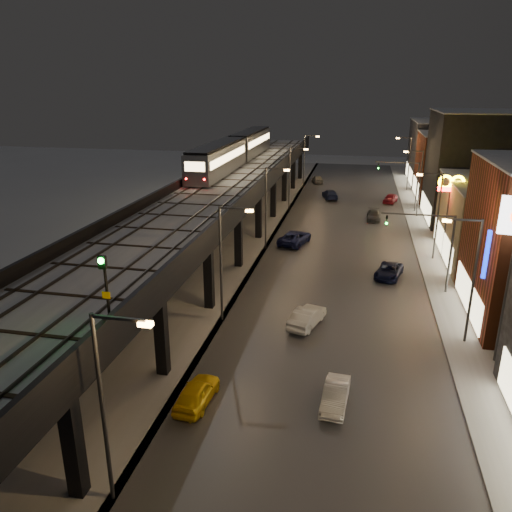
{
  "coord_description": "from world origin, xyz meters",
  "views": [
    {
      "loc": [
        8.98,
        -20.6,
        17.28
      ],
      "look_at": [
        1.73,
        14.19,
        5.0
      ],
      "focal_mm": 35.0,
      "sensor_mm": 36.0,
      "label": 1
    }
  ],
  "objects_px": {
    "rail_signal": "(104,276)",
    "car_onc_silver": "(335,396)",
    "car_mid_dark": "(330,195)",
    "car_near_white": "(307,317)",
    "subway_train": "(236,150)",
    "car_far_white": "(317,179)",
    "car_onc_red": "(390,199)",
    "car_taxi": "(197,393)",
    "car_mid_silver": "(295,238)",
    "car_onc_white": "(374,216)",
    "car_onc_dark": "(389,272)"
  },
  "relations": [
    {
      "from": "subway_train",
      "to": "car_far_white",
      "type": "distance_m",
      "value": 24.96
    },
    {
      "from": "subway_train",
      "to": "car_onc_white",
      "type": "distance_m",
      "value": 21.46
    },
    {
      "from": "car_mid_dark",
      "to": "car_onc_white",
      "type": "distance_m",
      "value": 13.78
    },
    {
      "from": "car_onc_dark",
      "to": "car_onc_silver",
      "type": "bearing_deg",
      "value": -86.41
    },
    {
      "from": "car_mid_dark",
      "to": "car_onc_white",
      "type": "xyz_separation_m",
      "value": [
        6.58,
        -12.11,
        -0.08
      ]
    },
    {
      "from": "car_onc_white",
      "to": "car_near_white",
      "type": "bearing_deg",
      "value": -99.27
    },
    {
      "from": "rail_signal",
      "to": "car_onc_white",
      "type": "distance_m",
      "value": 49.74
    },
    {
      "from": "car_mid_dark",
      "to": "car_far_white",
      "type": "distance_m",
      "value": 13.37
    },
    {
      "from": "car_mid_dark",
      "to": "car_mid_silver",
      "type": "bearing_deg",
      "value": 70.83
    },
    {
      "from": "car_onc_red",
      "to": "car_near_white",
      "type": "bearing_deg",
      "value": -83.57
    },
    {
      "from": "rail_signal",
      "to": "car_mid_dark",
      "type": "bearing_deg",
      "value": 83.57
    },
    {
      "from": "subway_train",
      "to": "car_taxi",
      "type": "distance_m",
      "value": 48.6
    },
    {
      "from": "car_onc_silver",
      "to": "car_onc_red",
      "type": "relative_size",
      "value": 0.97
    },
    {
      "from": "car_onc_white",
      "to": "car_onc_red",
      "type": "bearing_deg",
      "value": 76.52
    },
    {
      "from": "subway_train",
      "to": "car_far_white",
      "type": "height_order",
      "value": "subway_train"
    },
    {
      "from": "car_taxi",
      "to": "car_onc_white",
      "type": "height_order",
      "value": "car_taxi"
    },
    {
      "from": "rail_signal",
      "to": "car_onc_silver",
      "type": "xyz_separation_m",
      "value": [
        10.57,
        5.11,
        -8.39
      ]
    },
    {
      "from": "car_mid_silver",
      "to": "car_onc_red",
      "type": "relative_size",
      "value": 1.38
    },
    {
      "from": "car_onc_red",
      "to": "car_taxi",
      "type": "bearing_deg",
      "value": -86.63
    },
    {
      "from": "car_mid_silver",
      "to": "car_far_white",
      "type": "height_order",
      "value": "car_mid_silver"
    },
    {
      "from": "rail_signal",
      "to": "car_onc_red",
      "type": "height_order",
      "value": "rail_signal"
    },
    {
      "from": "car_far_white",
      "to": "car_onc_silver",
      "type": "distance_m",
      "value": 67.56
    },
    {
      "from": "car_mid_silver",
      "to": "car_onc_silver",
      "type": "xyz_separation_m",
      "value": [
        6.24,
        -29.5,
        -0.13
      ]
    },
    {
      "from": "car_taxi",
      "to": "car_mid_silver",
      "type": "distance_m",
      "value": 30.98
    },
    {
      "from": "car_mid_silver",
      "to": "car_onc_dark",
      "type": "distance_m",
      "value": 13.17
    },
    {
      "from": "car_mid_dark",
      "to": "car_onc_red",
      "type": "xyz_separation_m",
      "value": [
        9.25,
        -1.01,
        -0.03
      ]
    },
    {
      "from": "rail_signal",
      "to": "car_onc_red",
      "type": "relative_size",
      "value": 0.86
    },
    {
      "from": "subway_train",
      "to": "car_mid_dark",
      "type": "height_order",
      "value": "subway_train"
    },
    {
      "from": "car_mid_dark",
      "to": "car_onc_red",
      "type": "bearing_deg",
      "value": 160.05
    },
    {
      "from": "rail_signal",
      "to": "car_taxi",
      "type": "bearing_deg",
      "value": 51.96
    },
    {
      "from": "car_onc_dark",
      "to": "car_far_white",
      "type": "bearing_deg",
      "value": 117.03
    },
    {
      "from": "car_mid_silver",
      "to": "car_mid_dark",
      "type": "height_order",
      "value": "car_mid_silver"
    },
    {
      "from": "car_mid_silver",
      "to": "car_far_white",
      "type": "relative_size",
      "value": 1.33
    },
    {
      "from": "subway_train",
      "to": "rail_signal",
      "type": "distance_m",
      "value": 51.15
    },
    {
      "from": "car_taxi",
      "to": "car_mid_dark",
      "type": "bearing_deg",
      "value": -90.12
    },
    {
      "from": "car_near_white",
      "to": "car_onc_white",
      "type": "distance_m",
      "value": 33.04
    },
    {
      "from": "subway_train",
      "to": "rail_signal",
      "type": "height_order",
      "value": "subway_train"
    },
    {
      "from": "car_taxi",
      "to": "car_onc_white",
      "type": "distance_m",
      "value": 44.76
    },
    {
      "from": "car_near_white",
      "to": "car_taxi",
      "type": "bearing_deg",
      "value": 81.17
    },
    {
      "from": "car_mid_silver",
      "to": "car_far_white",
      "type": "distance_m",
      "value": 37.7
    },
    {
      "from": "rail_signal",
      "to": "car_near_white",
      "type": "xyz_separation_m",
      "value": [
        7.92,
        14.59,
        -8.3
      ]
    },
    {
      "from": "rail_signal",
      "to": "car_onc_white",
      "type": "xyz_separation_m",
      "value": [
        13.27,
        47.2,
        -8.39
      ]
    },
    {
      "from": "car_taxi",
      "to": "car_near_white",
      "type": "height_order",
      "value": "car_near_white"
    },
    {
      "from": "car_mid_silver",
      "to": "car_onc_red",
      "type": "xyz_separation_m",
      "value": [
        11.6,
        23.69,
        -0.08
      ]
    },
    {
      "from": "car_mid_dark",
      "to": "car_onc_silver",
      "type": "distance_m",
      "value": 54.34
    },
    {
      "from": "rail_signal",
      "to": "car_onc_silver",
      "type": "relative_size",
      "value": 0.89
    },
    {
      "from": "car_mid_dark",
      "to": "car_near_white",
      "type": "bearing_deg",
      "value": 77.86
    },
    {
      "from": "rail_signal",
      "to": "car_taxi",
      "type": "distance_m",
      "value": 9.54
    },
    {
      "from": "car_taxi",
      "to": "car_far_white",
      "type": "height_order",
      "value": "same"
    },
    {
      "from": "subway_train",
      "to": "rail_signal",
      "type": "bearing_deg",
      "value": -82.81
    }
  ]
}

